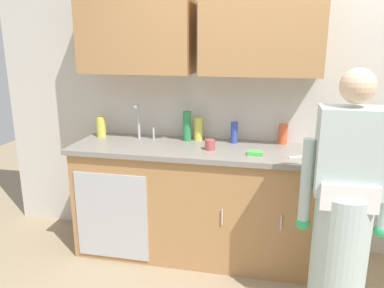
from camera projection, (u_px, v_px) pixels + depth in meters
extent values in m
cube|color=beige|center=(267.00, 91.00, 3.19)|extent=(4.80, 0.10, 2.70)
cube|color=#B27F4C|center=(136.00, 29.00, 3.06)|extent=(0.91, 0.34, 0.70)
cube|color=#B27F4C|center=(262.00, 28.00, 2.86)|extent=(0.91, 0.34, 0.70)
cube|color=#B27F4C|center=(193.00, 203.00, 3.21)|extent=(1.90, 0.60, 0.90)
cube|color=#B7BABF|center=(111.00, 217.00, 3.05)|extent=(0.60, 0.01, 0.72)
cylinder|color=silver|center=(222.00, 217.00, 2.84)|extent=(0.01, 0.01, 0.12)
cylinder|color=silver|center=(281.00, 223.00, 2.76)|extent=(0.01, 0.01, 0.12)
cube|color=gray|center=(193.00, 149.00, 3.08)|extent=(1.96, 0.66, 0.04)
cube|color=#B7BABF|center=(138.00, 146.00, 3.18)|extent=(0.50, 0.36, 0.03)
cylinder|color=#B7BABF|center=(139.00, 121.00, 3.28)|extent=(0.02, 0.02, 0.30)
sphere|color=#B7BABF|center=(136.00, 106.00, 3.19)|extent=(0.04, 0.04, 0.04)
cylinder|color=#B7BABF|center=(154.00, 134.00, 3.28)|extent=(0.02, 0.02, 0.10)
cylinder|color=#B2C6C1|center=(338.00, 259.00, 2.40)|extent=(0.34, 0.34, 0.88)
cube|color=#B2C6C1|center=(350.00, 152.00, 2.22)|extent=(0.38, 0.22, 0.52)
sphere|color=beige|center=(358.00, 86.00, 2.12)|extent=(0.20, 0.20, 0.20)
cube|color=white|center=(350.00, 198.00, 2.17)|extent=(0.32, 0.04, 0.16)
cylinder|color=#B2C6C1|center=(306.00, 182.00, 2.34)|extent=(0.07, 0.07, 0.55)
sphere|color=#33B266|center=(303.00, 223.00, 2.41)|extent=(0.09, 0.09, 0.09)
sphere|color=#33B266|center=(381.00, 231.00, 2.32)|extent=(0.09, 0.09, 0.09)
cylinder|color=#334CB2|center=(234.00, 133.00, 3.16)|extent=(0.06, 0.06, 0.18)
cylinder|color=#D8D14C|center=(101.00, 127.00, 3.37)|extent=(0.08, 0.08, 0.18)
cylinder|color=#2D8C4C|center=(187.00, 126.00, 3.22)|extent=(0.07, 0.07, 0.25)
cylinder|color=#E05933|center=(283.00, 134.00, 3.13)|extent=(0.07, 0.07, 0.16)
cylinder|color=#D8D14C|center=(198.00, 129.00, 3.24)|extent=(0.08, 0.08, 0.19)
cylinder|color=#B24C47|center=(210.00, 145.00, 2.97)|extent=(0.08, 0.08, 0.08)
cube|color=silver|center=(303.00, 156.00, 2.80)|extent=(0.22, 0.13, 0.01)
cube|color=#4CBF4C|center=(255.00, 153.00, 2.84)|extent=(0.11, 0.07, 0.03)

